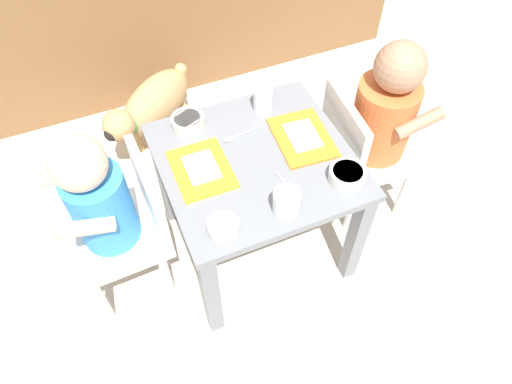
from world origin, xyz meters
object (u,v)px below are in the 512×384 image
Objects in this scene: seated_child_right at (381,116)px; dog at (151,106)px; dining_table at (256,177)px; spoon_by_right_tray at (236,136)px; cereal_bowl_left_side at (347,175)px; food_tray_left at (202,169)px; water_cup_left at (285,204)px; food_tray_right at (302,137)px; veggie_bowl_far at (188,122)px; cereal_bowl_right_side at (223,227)px; spoon_by_left_tray at (288,187)px; water_cup_right at (263,100)px; seated_child_left at (105,205)px.

dog is at bearing 136.30° from seated_child_right.
seated_child_right is 0.86m from dog.
dining_table is 0.13m from spoon_by_right_tray.
cereal_bowl_left_side is 0.34m from spoon_by_right_tray.
spoon_by_right_tray is at bearing 30.99° from food_tray_left.
seated_child_right is 0.30m from cereal_bowl_left_side.
water_cup_left is (0.17, -0.79, 0.27)m from dog.
dog is 0.89m from cereal_bowl_left_side.
seated_child_right reaches higher than food_tray_right.
dining_table is 0.22m from water_cup_left.
veggie_bowl_far is at bearing 132.32° from cereal_bowl_left_side.
dining_table is 0.18m from food_tray_left.
cereal_bowl_right_side is at bearing -94.17° from food_tray_left.
dog is 2.11× the size of food_tray_left.
spoon_by_left_tray is 1.00× the size of spoon_by_right_tray.
cereal_bowl_right_side is at bearing -160.46° from seated_child_right.
seated_child_right is 0.37m from water_cup_right.
cereal_bowl_left_side is at bearing -17.29° from seated_child_left.
food_tray_right is (0.15, 0.02, 0.09)m from dining_table.
cereal_bowl_left_side reaches higher than cereal_bowl_right_side.
dog is 4.12× the size of spoon_by_right_tray.
cereal_bowl_right_side is at bearing -176.14° from cereal_bowl_left_side.
seated_child_right reaches higher than spoon_by_right_tray.
seated_child_left is at bearing 176.33° from dining_table.
food_tray_right is 0.27m from water_cup_left.
water_cup_right is 0.15m from spoon_by_right_tray.
spoon_by_left_tray reaches higher than dog.
water_cup_right is at bearing 32.60° from food_tray_left.
food_tray_left is 2.83× the size of water_cup_left.
dog is 5.57× the size of water_cup_right.
seated_child_right is 0.27m from food_tray_right.
cereal_bowl_right_side reaches higher than spoon_by_left_tray.
cereal_bowl_right_side is 0.80× the size of cereal_bowl_left_side.
food_tray_right is 0.38m from cereal_bowl_right_side.
dining_table is 0.26m from veggie_bowl_far.
cereal_bowl_right_side is at bearing -117.27° from spoon_by_right_tray.
seated_child_left is at bearing -163.66° from water_cup_right.
spoon_by_left_tray is (-0.16, 0.04, -0.02)m from cereal_bowl_left_side.
dog is 0.57m from water_cup_right.
veggie_bowl_far reaches higher than food_tray_left.
veggie_bowl_far is at bearing 30.02° from seated_child_left.
cereal_bowl_left_side is (0.19, -0.16, 0.10)m from dining_table.
seated_child_right reaches higher than water_cup_left.
food_tray_right is at bearing 51.44° from spoon_by_left_tray.
water_cup_right is (0.10, 0.37, 0.00)m from water_cup_left.
cereal_bowl_left_side is at bearing -77.75° from food_tray_right.
food_tray_right is 2.21× the size of cereal_bowl_left_side.
water_cup_right is at bearing 34.32° from spoon_by_right_tray.
seated_child_left reaches higher than water_cup_right.
seated_child_right is 6.76× the size of spoon_by_left_tray.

